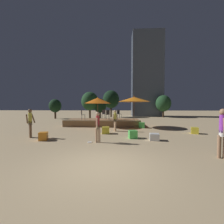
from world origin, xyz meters
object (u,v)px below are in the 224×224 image
at_px(background_tree_3, 90,101).
at_px(background_tree_2, 111,99).
at_px(cube_seat_4, 142,125).
at_px(background_tree_4, 163,103).
at_px(cube_seat_0, 43,136).
at_px(cube_seat_1, 154,137).
at_px(frisbee_disc, 90,142).
at_px(bistro_chair_2, 119,113).
at_px(patio_umbrella_0, 134,99).
at_px(cube_seat_3, 195,130).
at_px(cube_seat_5, 106,130).
at_px(cube_seat_2, 133,134).
at_px(person_2, 223,131).
at_px(bistro_chair_0, 82,114).
at_px(person_1, 115,120).
at_px(person_0, 30,122).
at_px(person_3, 98,126).
at_px(background_tree_0, 55,106).
at_px(background_tree_1, 100,106).
at_px(bistro_chair_1, 104,113).
at_px(patio_umbrella_1, 98,101).
at_px(bistro_chair_3, 108,114).

bearing_deg(background_tree_3, background_tree_2, 55.17).
height_order(cube_seat_4, background_tree_4, background_tree_4).
distance_m(cube_seat_0, background_tree_4, 21.76).
relative_size(cube_seat_1, frisbee_disc, 2.36).
bearing_deg(bistro_chair_2, patio_umbrella_0, -96.47).
bearing_deg(cube_seat_1, background_tree_3, 115.53).
bearing_deg(cube_seat_4, cube_seat_3, -37.96).
bearing_deg(cube_seat_5, background_tree_4, 61.62).
distance_m(patio_umbrella_0, cube_seat_2, 5.38).
relative_size(person_2, frisbee_disc, 7.67).
xyz_separation_m(cube_seat_1, bistro_chair_0, (-5.66, 5.83, 1.02)).
distance_m(cube_seat_4, bistro_chair_0, 5.82).
bearing_deg(cube_seat_2, person_1, 115.10).
distance_m(person_0, person_3, 4.51).
xyz_separation_m(frisbee_disc, background_tree_4, (9.16, 18.47, 2.40)).
distance_m(frisbee_disc, background_tree_0, 17.14).
relative_size(person_1, person_2, 0.88).
relative_size(cube_seat_1, background_tree_1, 0.19).
bearing_deg(bistro_chair_1, person_1, -63.44).
distance_m(cube_seat_5, background_tree_3, 12.39).
bearing_deg(cube_seat_2, frisbee_disc, -153.03).
bearing_deg(cube_seat_3, background_tree_3, 130.98).
bearing_deg(patio_umbrella_0, bistro_chair_0, 174.22).
relative_size(cube_seat_0, person_3, 0.33).
relative_size(cube_seat_0, cube_seat_5, 0.98).
distance_m(bistro_chair_2, background_tree_0, 12.08).
bearing_deg(background_tree_1, background_tree_2, 68.95).
relative_size(person_1, background_tree_3, 0.41).
height_order(cube_seat_1, frisbee_disc, cube_seat_1).
xyz_separation_m(person_2, person_3, (-5.05, 2.19, -0.17)).
height_order(patio_umbrella_1, bistro_chair_1, patio_umbrella_1).
xyz_separation_m(cube_seat_1, background_tree_3, (-6.48, 13.57, 2.49)).
height_order(cube_seat_0, background_tree_3, background_tree_3).
bearing_deg(bistro_chair_0, cube_seat_4, -104.52).
xyz_separation_m(cube_seat_1, person_3, (-3.17, -0.67, 0.69)).
bearing_deg(cube_seat_3, bistro_chair_1, 144.89).
distance_m(cube_seat_1, background_tree_3, 15.24).
distance_m(bistro_chair_3, background_tree_1, 8.13).
bearing_deg(cube_seat_3, person_0, -170.18).
xyz_separation_m(bistro_chair_1, background_tree_0, (-8.31, 6.86, 0.77)).
distance_m(cube_seat_0, background_tree_1, 14.47).
height_order(background_tree_1, background_tree_3, background_tree_3).
relative_size(cube_seat_3, background_tree_1, 0.19).
distance_m(cube_seat_3, background_tree_4, 15.81).
height_order(bistro_chair_1, background_tree_1, background_tree_1).
distance_m(patio_umbrella_1, bistro_chair_1, 2.20).
height_order(background_tree_1, background_tree_2, background_tree_2).
distance_m(bistro_chair_2, background_tree_4, 13.05).
height_order(patio_umbrella_0, person_0, patio_umbrella_0).
xyz_separation_m(person_2, background_tree_1, (-6.89, 16.83, 0.95)).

